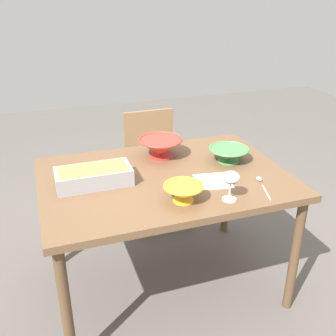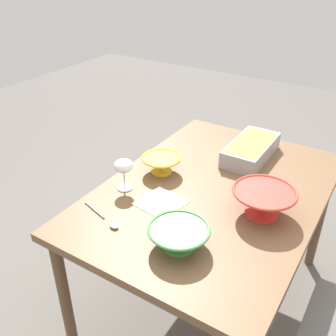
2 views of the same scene
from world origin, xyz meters
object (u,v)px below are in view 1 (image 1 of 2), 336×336
object	(u,v)px
dining_table	(164,187)
serving_bowl	(183,192)
serving_spoon	(262,183)
napkin	(213,181)
wine_glass	(231,179)
mixing_bowl	(160,147)
chair	(154,160)
casserole_dish	(94,176)
small_bowl	(229,154)

from	to	relation	value
dining_table	serving_bowl	size ratio (longest dim) A/B	6.85
serving_bowl	serving_spoon	distance (m)	0.44
serving_spoon	napkin	size ratio (longest dim) A/B	1.31
wine_glass	mixing_bowl	bearing A→B (deg)	104.23
wine_glass	mixing_bowl	distance (m)	0.61
chair	napkin	size ratio (longest dim) A/B	4.48
casserole_dish	small_bowl	world-z (taller)	casserole_dish
dining_table	small_bowl	size ratio (longest dim) A/B	5.71
chair	small_bowl	xyz separation A→B (m)	(0.22, -0.75, 0.33)
wine_glass	small_bowl	distance (m)	0.46
wine_glass	dining_table	bearing A→B (deg)	121.27
serving_spoon	casserole_dish	bearing A→B (deg)	160.73
casserole_dish	serving_bowl	size ratio (longest dim) A/B	2.00
wine_glass	serving_bowl	xyz separation A→B (m)	(-0.21, 0.06, -0.06)
serving_bowl	napkin	world-z (taller)	serving_bowl
wine_glass	serving_spoon	world-z (taller)	wine_glass
casserole_dish	napkin	xyz separation A→B (m)	(0.59, -0.17, -0.05)
wine_glass	chair	bearing A→B (deg)	90.89
chair	small_bowl	world-z (taller)	small_bowl
dining_table	mixing_bowl	xyz separation A→B (m)	(0.06, 0.25, 0.13)
dining_table	casserole_dish	world-z (taller)	casserole_dish
mixing_bowl	wine_glass	bearing A→B (deg)	-75.77
wine_glass	serving_spoon	xyz separation A→B (m)	(0.23, 0.09, -0.10)
chair	serving_spoon	world-z (taller)	chair
dining_table	chair	size ratio (longest dim) A/B	1.62
serving_spoon	dining_table	bearing A→B (deg)	149.66
casserole_dish	chair	bearing A→B (deg)	54.40
chair	dining_table	bearing A→B (deg)	-103.28
casserole_dish	napkin	distance (m)	0.62
chair	serving_bowl	xyz separation A→B (m)	(-0.20, -1.10, 0.33)
wine_glass	napkin	size ratio (longest dim) A/B	0.82
small_bowl	napkin	xyz separation A→B (m)	(-0.19, -0.20, -0.05)
dining_table	chair	world-z (taller)	chair
mixing_bowl	napkin	bearing A→B (deg)	-67.93
dining_table	serving_spoon	xyz separation A→B (m)	(0.44, -0.26, 0.08)
dining_table	napkin	size ratio (longest dim) A/B	7.27
dining_table	napkin	world-z (taller)	napkin
small_bowl	casserole_dish	bearing A→B (deg)	-177.61
mixing_bowl	napkin	distance (m)	0.43
small_bowl	napkin	world-z (taller)	small_bowl
small_bowl	mixing_bowl	bearing A→B (deg)	151.64
small_bowl	serving_spoon	distance (m)	0.32
serving_bowl	mixing_bowl	bearing A→B (deg)	83.26
mixing_bowl	serving_spoon	world-z (taller)	mixing_bowl
dining_table	small_bowl	bearing A→B (deg)	8.20
serving_bowl	serving_spoon	world-z (taller)	serving_bowl
chair	wine_glass	xyz separation A→B (m)	(0.02, -1.16, 0.39)
mixing_bowl	napkin	world-z (taller)	mixing_bowl
wine_glass	serving_bowl	size ratio (longest dim) A/B	0.77
dining_table	mixing_bowl	bearing A→B (deg)	76.55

